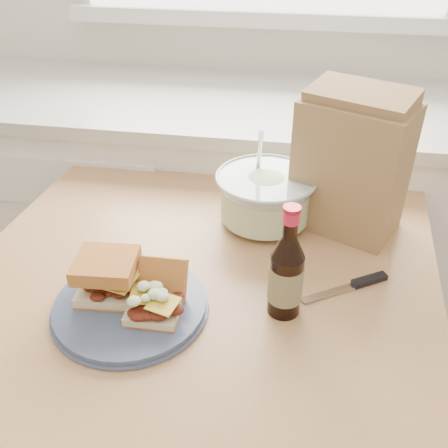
% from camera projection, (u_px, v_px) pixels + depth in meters
% --- Properties ---
extents(cabinet_run, '(2.50, 0.64, 0.94)m').
position_uv_depth(cabinet_run, '(244.00, 221.00, 1.83)').
color(cabinet_run, white).
rests_on(cabinet_run, ground).
extents(dining_table, '(1.05, 1.05, 0.82)m').
position_uv_depth(dining_table, '(201.00, 312.00, 1.12)').
color(dining_table, tan).
rests_on(dining_table, ground).
extents(plate, '(0.29, 0.29, 0.02)m').
position_uv_depth(plate, '(130.00, 306.00, 0.95)').
color(plate, '#404D68').
rests_on(plate, dining_table).
extents(sandwich_left, '(0.12, 0.11, 0.08)m').
position_uv_depth(sandwich_left, '(108.00, 276.00, 0.94)').
color(sandwich_left, '#F5E5AD').
rests_on(sandwich_left, plate).
extents(sandwich_right, '(0.10, 0.13, 0.08)m').
position_uv_depth(sandwich_right, '(157.00, 296.00, 0.92)').
color(sandwich_right, '#F5E5AD').
rests_on(sandwich_right, plate).
extents(coleslaw_bowl, '(0.24, 0.24, 0.24)m').
position_uv_depth(coleslaw_bowl, '(265.00, 199.00, 1.17)').
color(coleslaw_bowl, '#B1BFBC').
rests_on(coleslaw_bowl, dining_table).
extents(beer_bottle, '(0.06, 0.06, 0.23)m').
position_uv_depth(beer_bottle, '(286.00, 275.00, 0.90)').
color(beer_bottle, black).
rests_on(beer_bottle, dining_table).
extents(knife, '(0.17, 0.12, 0.01)m').
position_uv_depth(knife, '(359.00, 283.00, 1.01)').
color(knife, silver).
rests_on(knife, dining_table).
extents(paper_bag, '(0.27, 0.23, 0.30)m').
position_uv_depth(paper_bag, '(351.00, 168.00, 1.11)').
color(paper_bag, '#A07D4D').
rests_on(paper_bag, dining_table).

